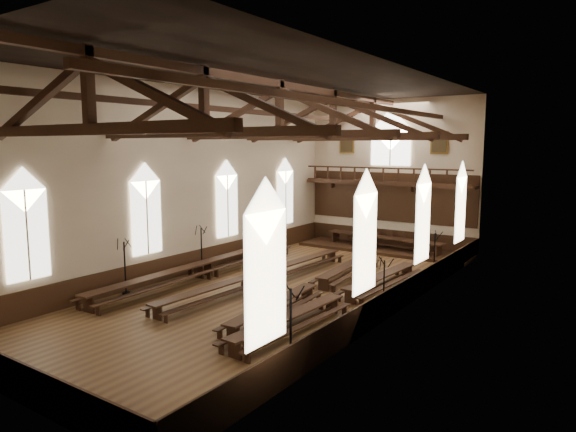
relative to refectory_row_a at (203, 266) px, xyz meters
The scene contains 21 objects.
ground 4.89m from the refectory_row_a, ahead, with size 26.00×26.00×0.00m, color brown.
room_walls 7.62m from the refectory_row_a, ahead, with size 26.00×26.00×26.00m.
wainscot_band 4.86m from the refectory_row_a, ahead, with size 12.00×26.00×1.20m.
side_windows 5.79m from the refectory_row_a, ahead, with size 11.85×19.80×4.50m.
end_window 15.49m from the refectory_row_a, 69.73° to the left, with size 2.80×0.12×3.80m.
minstrels_gallery 14.17m from the refectory_row_a, 69.39° to the left, with size 11.80×1.24×3.70m.
portraits 15.44m from the refectory_row_a, 69.73° to the left, with size 7.75×0.09×1.45m.
roof_trusses 9.05m from the refectory_row_a, ahead, with size 11.70×25.70×2.80m.
refectory_row_a is the anchor object (origin of this frame).
refectory_row_b 3.61m from the refectory_row_a, ahead, with size 1.64×13.77×0.68m.
refectory_row_c 6.72m from the refectory_row_a, ahead, with size 1.92×13.84×0.68m.
refectory_row_d 8.67m from the refectory_row_a, ahead, with size 1.75×14.01×0.70m.
dais 12.74m from the refectory_row_a, 66.04° to the left, with size 11.40×2.94×0.20m, color #361E10.
high_table 12.73m from the refectory_row_a, 66.04° to the left, with size 8.31×1.73×0.77m.
high_chairs 13.47m from the refectory_row_a, 67.44° to the left, with size 5.89×0.49×1.07m.
candelabrum_left_near 4.50m from the refectory_row_a, 98.96° to the right, with size 0.79×0.77×2.64m.
candelabrum_left_mid 0.97m from the refectory_row_a, 137.47° to the left, with size 0.69×0.80×2.61m.
candelabrum_left_far 6.43m from the refectory_row_a, 96.26° to the left, with size 0.69×0.80×2.59m.
candelabrum_right_near 12.58m from the refectory_row_a, 34.20° to the right, with size 0.83×0.85×2.82m.
candelabrum_right_mid 10.40m from the refectory_row_a, ahead, with size 0.70×0.70×2.37m.
candelabrum_right_far 12.08m from the refectory_row_a, 30.53° to the left, with size 0.79×0.74×2.62m.
Camera 1 is at (13.89, -19.66, 6.90)m, focal length 32.00 mm.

